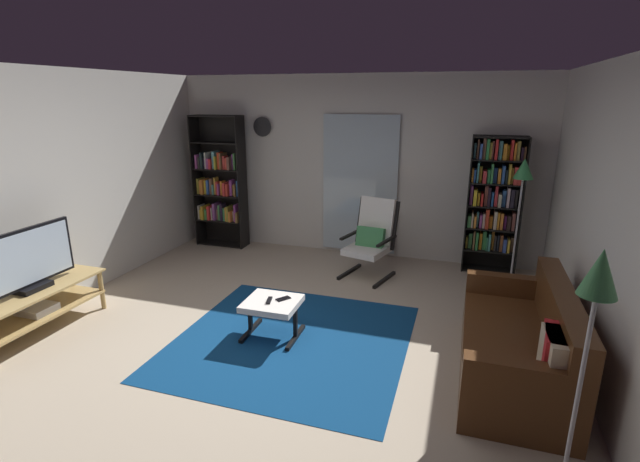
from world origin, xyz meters
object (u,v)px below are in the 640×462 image
at_px(bookshelf_near_tv, 220,185).
at_px(lounge_armchair, 372,236).
at_px(wall_clock, 262,127).
at_px(tv_stand, 36,304).
at_px(leather_sofa, 522,347).
at_px(floor_lamp_by_shelf, 523,181).
at_px(ottoman, 272,307).
at_px(floor_lamp_by_sofa, 593,312).
at_px(cell_phone, 283,299).
at_px(television, 28,261).
at_px(bookshelf_near_sofa, 494,200).
at_px(tv_remote, 269,300).

distance_m(bookshelf_near_tv, lounge_armchair, 2.64).
bearing_deg(wall_clock, tv_stand, -106.17).
bearing_deg(leather_sofa, wall_clock, 142.40).
bearing_deg(lounge_armchair, floor_lamp_by_shelf, 4.31).
bearing_deg(ottoman, wall_clock, 115.45).
bearing_deg(lounge_armchair, floor_lamp_by_sofa, -61.90).
distance_m(tv_stand, cell_phone, 2.46).
relative_size(television, floor_lamp_by_sofa, 0.63).
distance_m(bookshelf_near_sofa, wall_clock, 3.47).
bearing_deg(ottoman, tv_remote, -136.04).
bearing_deg(ottoman, lounge_armchair, 73.08).
bearing_deg(floor_lamp_by_sofa, lounge_armchair, 118.10).
bearing_deg(tv_stand, tv_remote, 15.80).
distance_m(bookshelf_near_tv, leather_sofa, 4.96).
bearing_deg(bookshelf_near_sofa, floor_lamp_by_shelf, -62.95).
bearing_deg(television, tv_stand, -179.43).
height_order(cell_phone, floor_lamp_by_sofa, floor_lamp_by_sofa).
distance_m(bookshelf_near_sofa, ottoman, 3.36).
relative_size(tv_stand, leather_sofa, 0.78).
bearing_deg(floor_lamp_by_sofa, cell_phone, 146.91).
bearing_deg(bookshelf_near_tv, wall_clock, 16.63).
bearing_deg(television, wall_clock, 73.87).
bearing_deg(bookshelf_near_sofa, wall_clock, 177.57).
relative_size(tv_stand, floor_lamp_by_shelf, 0.87).
bearing_deg(floor_lamp_by_shelf, cell_phone, -138.47).
distance_m(television, bookshelf_near_sofa, 5.40).
bearing_deg(ottoman, leather_sofa, -0.72).
bearing_deg(tv_stand, leather_sofa, 7.87).
distance_m(television, cell_phone, 2.49).
relative_size(leather_sofa, wall_clock, 6.11).
distance_m(television, tv_remote, 2.36).
bearing_deg(ottoman, floor_lamp_by_shelf, 41.31).
relative_size(lounge_armchair, cell_phone, 7.30).
relative_size(tv_remote, cell_phone, 1.03).
xyz_separation_m(bookshelf_near_sofa, ottoman, (-2.07, -2.56, -0.68)).
height_order(cell_phone, wall_clock, wall_clock).
height_order(tv_stand, lounge_armchair, lounge_armchair).
bearing_deg(bookshelf_near_sofa, lounge_armchair, -156.40).
height_order(television, tv_remote, television).
relative_size(bookshelf_near_tv, wall_clock, 6.97).
xyz_separation_m(cell_phone, floor_lamp_by_shelf, (2.24, 1.98, 0.95)).
xyz_separation_m(bookshelf_near_sofa, floor_lamp_by_shelf, (0.26, -0.52, 0.35)).
distance_m(tv_stand, ottoman, 2.35).
bearing_deg(floor_lamp_by_shelf, bookshelf_near_tv, 173.87).
bearing_deg(tv_remote, tv_stand, -177.90).
xyz_separation_m(tv_stand, television, (0.00, 0.00, 0.45)).
xyz_separation_m(bookshelf_near_tv, cell_phone, (2.05, -2.44, -0.58)).
distance_m(lounge_armchair, cell_phone, 1.92).
distance_m(bookshelf_near_sofa, cell_phone, 3.24).
bearing_deg(floor_lamp_by_sofa, tv_remote, 149.67).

